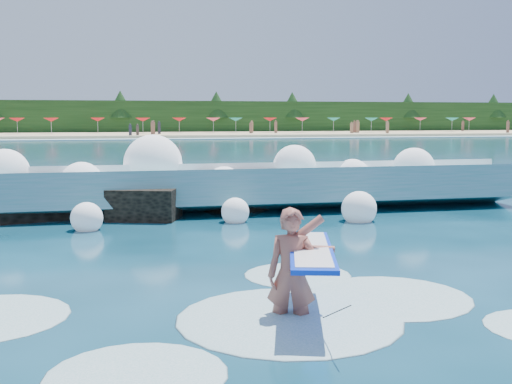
{
  "coord_description": "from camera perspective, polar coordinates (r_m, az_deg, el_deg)",
  "views": [
    {
      "loc": [
        -1.33,
        -10.19,
        2.68
      ],
      "look_at": [
        1.5,
        2.0,
        1.2
      ],
      "focal_mm": 45.0,
      "sensor_mm": 36.0,
      "label": 1
    }
  ],
  "objects": [
    {
      "name": "ground",
      "position": [
        10.62,
        -5.51,
        -7.9
      ],
      "size": [
        200.0,
        200.0,
        0.0
      ],
      "primitive_type": "plane",
      "color": "#072C3B",
      "rests_on": "ground"
    },
    {
      "name": "beach",
      "position": [
        88.23,
        -12.23,
        4.97
      ],
      "size": [
        140.0,
        20.0,
        0.4
      ],
      "primitive_type": "cube",
      "color": "tan",
      "rests_on": "ground"
    },
    {
      "name": "wet_band",
      "position": [
        77.25,
        -12.1,
        4.63
      ],
      "size": [
        140.0,
        5.0,
        0.08
      ],
      "primitive_type": "cube",
      "color": "silver",
      "rests_on": "ground"
    },
    {
      "name": "treeline",
      "position": [
        98.2,
        -12.36,
        6.48
      ],
      "size": [
        140.0,
        4.0,
        5.0
      ],
      "primitive_type": "cube",
      "color": "black",
      "rests_on": "ground"
    },
    {
      "name": "breaking_wave",
      "position": [
        18.33,
        -5.9,
        0.13
      ],
      "size": [
        19.27,
        2.95,
        1.66
      ],
      "color": "teal",
      "rests_on": "ground"
    },
    {
      "name": "rock_cluster",
      "position": [
        17.81,
        -11.23,
        -0.65
      ],
      "size": [
        8.27,
        3.31,
        1.35
      ],
      "color": "black",
      "rests_on": "ground"
    },
    {
      "name": "surfer_with_board",
      "position": [
        8.54,
        3.6,
        -6.92
      ],
      "size": [
        1.26,
        2.97,
        1.8
      ],
      "color": "#995447",
      "rests_on": "ground"
    },
    {
      "name": "wave_spray",
      "position": [
        18.13,
        -6.47,
        1.49
      ],
      "size": [
        14.55,
        4.64,
        2.3
      ],
      "color": "white",
      "rests_on": "ground"
    },
    {
      "name": "surf_foam",
      "position": [
        8.89,
        0.95,
        -10.79
      ],
      "size": [
        8.97,
        5.56,
        0.15
      ],
      "color": "silver",
      "rests_on": "ground"
    },
    {
      "name": "beach_umbrellas",
      "position": [
        90.29,
        -12.23,
        6.31
      ],
      "size": [
        111.93,
        6.86,
        0.5
      ],
      "color": "#168983",
      "rests_on": "ground"
    },
    {
      "name": "beachgoers",
      "position": [
        85.34,
        -12.62,
        5.52
      ],
      "size": [
        106.26,
        13.41,
        1.93
      ],
      "color": "#3F332D",
      "rests_on": "ground"
    }
  ]
}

